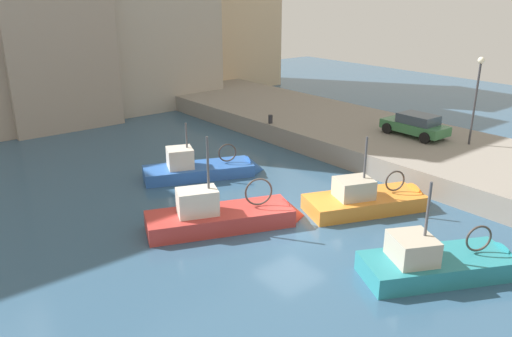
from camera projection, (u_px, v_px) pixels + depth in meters
water_surface at (291, 224)px, 21.39m from camera, size 80.00×80.00×0.00m
quay_wall at (444, 157)px, 27.97m from camera, size 9.00×56.00×1.20m
fishing_boat_teal at (445, 271)px, 17.62m from camera, size 6.27×4.43×4.44m
fishing_boat_red at (228, 223)px, 21.19m from camera, size 7.05×4.23×4.85m
fishing_boat_blue at (205, 173)px, 26.86m from camera, size 6.70×4.04×3.83m
fishing_boat_orange at (372, 206)px, 22.85m from camera, size 6.41×4.09×4.39m
parked_car_green at (416, 125)px, 29.58m from camera, size 1.92×3.87×1.34m
mooring_bollard_north at (270, 119)px, 32.57m from camera, size 0.28×0.28×0.55m
quay_streetlamp at (477, 86)px, 27.15m from camera, size 0.36×0.36×4.83m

